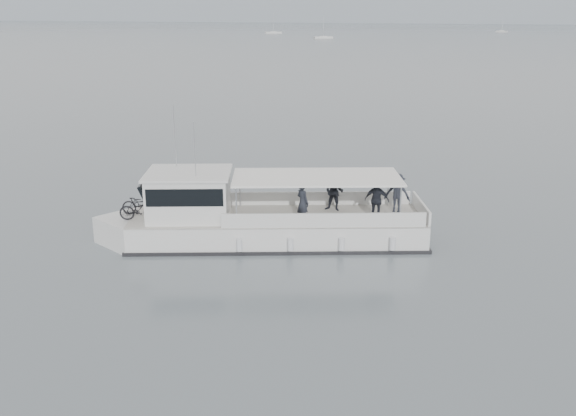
% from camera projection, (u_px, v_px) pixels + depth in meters
% --- Properties ---
extents(ground, '(1400.00, 1400.00, 0.00)m').
position_uv_depth(ground, '(238.00, 247.00, 27.77)').
color(ground, slate).
rests_on(ground, ground).
extents(headland, '(1400.00, 90.00, 28.00)m').
position_uv_depth(headland, '(536.00, 6.00, 522.01)').
color(headland, '#939EA8').
rests_on(headland, ground).
extents(tour_boat, '(14.17, 8.25, 6.12)m').
position_uv_depth(tour_boat, '(249.00, 220.00, 28.22)').
color(tour_boat, white).
rests_on(tour_boat, ground).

